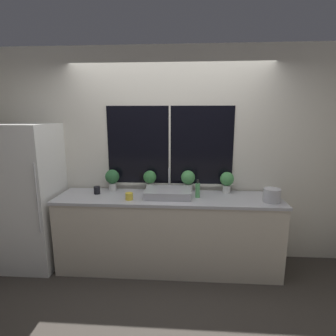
{
  "coord_description": "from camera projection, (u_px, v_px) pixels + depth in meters",
  "views": [
    {
      "loc": [
        0.2,
        -2.69,
        1.88
      ],
      "look_at": [
        0.0,
        0.29,
        1.27
      ],
      "focal_mm": 28.0,
      "sensor_mm": 36.0,
      "label": 1
    }
  ],
  "objects": [
    {
      "name": "ground_plane",
      "position": [
        166.0,
        281.0,
        3.02
      ],
      "size": [
        14.0,
        14.0,
        0.0
      ],
      "primitive_type": "plane",
      "color": "#38332D"
    },
    {
      "name": "wall_back",
      "position": [
        170.0,
        156.0,
        3.39
      ],
      "size": [
        8.0,
        0.09,
        2.7
      ],
      "color": "silver",
      "rests_on": "ground_plane"
    },
    {
      "name": "wall_left",
      "position": [
        33.0,
        147.0,
        4.37
      ],
      "size": [
        0.06,
        7.0,
        2.7
      ],
      "color": "silver",
      "rests_on": "ground_plane"
    },
    {
      "name": "wall_right",
      "position": [
        323.0,
        149.0,
        4.06
      ],
      "size": [
        0.06,
        7.0,
        2.7
      ],
      "color": "silver",
      "rests_on": "ground_plane"
    },
    {
      "name": "counter",
      "position": [
        168.0,
        232.0,
        3.21
      ],
      "size": [
        2.66,
        0.61,
        0.92
      ],
      "color": "beige",
      "rests_on": "ground_plane"
    },
    {
      "name": "refrigerator",
      "position": [
        31.0,
        196.0,
        3.26
      ],
      "size": [
        0.67,
        0.73,
        1.77
      ],
      "color": "silver",
      "rests_on": "ground_plane"
    },
    {
      "name": "sink",
      "position": [
        168.0,
        193.0,
        3.13
      ],
      "size": [
        0.54,
        0.43,
        0.3
      ],
      "color": "#ADADB2",
      "rests_on": "counter"
    },
    {
      "name": "potted_plant_far_left",
      "position": [
        112.0,
        178.0,
        3.36
      ],
      "size": [
        0.18,
        0.18,
        0.27
      ],
      "color": "white",
      "rests_on": "counter"
    },
    {
      "name": "potted_plant_center_left",
      "position": [
        150.0,
        179.0,
        3.33
      ],
      "size": [
        0.16,
        0.16,
        0.27
      ],
      "color": "white",
      "rests_on": "counter"
    },
    {
      "name": "potted_plant_center_right",
      "position": [
        188.0,
        179.0,
        3.29
      ],
      "size": [
        0.18,
        0.18,
        0.27
      ],
      "color": "white",
      "rests_on": "counter"
    },
    {
      "name": "potted_plant_far_right",
      "position": [
        227.0,
        180.0,
        3.26
      ],
      "size": [
        0.17,
        0.17,
        0.26
      ],
      "color": "white",
      "rests_on": "counter"
    },
    {
      "name": "soap_bottle",
      "position": [
        198.0,
        190.0,
        3.08
      ],
      "size": [
        0.05,
        0.05,
        0.22
      ],
      "color": "#519E5B",
      "rests_on": "counter"
    },
    {
      "name": "mug_yellow",
      "position": [
        129.0,
        196.0,
        3.0
      ],
      "size": [
        0.09,
        0.09,
        0.08
      ],
      "color": "gold",
      "rests_on": "counter"
    },
    {
      "name": "mug_black",
      "position": [
        97.0,
        190.0,
        3.23
      ],
      "size": [
        0.08,
        0.08,
        0.09
      ],
      "color": "black",
      "rests_on": "counter"
    },
    {
      "name": "kettle",
      "position": [
        272.0,
        195.0,
        2.92
      ],
      "size": [
        0.19,
        0.19,
        0.17
      ],
      "color": "#B2B2B7",
      "rests_on": "counter"
    }
  ]
}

